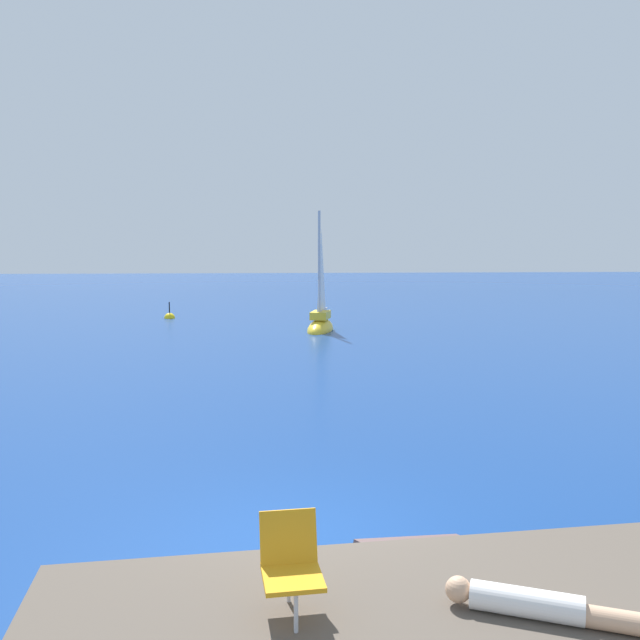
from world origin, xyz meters
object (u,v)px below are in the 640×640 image
person_sunbather (543,606)px  beach_chair (291,560)px  sailboat_near (320,324)px  marker_buoy (170,318)px

person_sunbather → beach_chair: beach_chair is taller
sailboat_near → marker_buoy: sailboat_near is taller
beach_chair → person_sunbather: bearing=76.5°
person_sunbather → beach_chair: 2.09m
person_sunbather → sailboat_near: bearing=112.8°
sailboat_near → person_sunbather: size_ratio=3.48×
sailboat_near → marker_buoy: 9.26m
sailboat_near → person_sunbather: (-0.01, -24.99, 0.65)m
beach_chair → marker_buoy: 30.72m
beach_chair → marker_buoy: bearing=-175.6°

